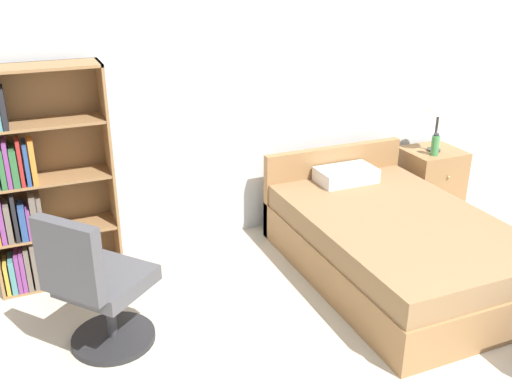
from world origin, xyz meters
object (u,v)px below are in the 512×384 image
object	(u,v)px
office_chair	(98,289)
nightstand	(430,181)
bed	(391,241)
table_lamp	(439,108)
water_bottle	(435,145)
bookshelf	(33,187)

from	to	relation	value
office_chair	nightstand	size ratio (longest dim) A/B	1.58
bed	nightstand	world-z (taller)	bed
bed	nightstand	xyz separation A→B (m)	(1.03, 0.83, 0.05)
table_lamp	water_bottle	world-z (taller)	table_lamp
office_chair	water_bottle	world-z (taller)	office_chair
nightstand	water_bottle	world-z (taller)	water_bottle
bed	bookshelf	bearing A→B (deg)	160.48
bookshelf	bed	xyz separation A→B (m)	(2.49, -0.88, -0.52)
table_lamp	bookshelf	bearing A→B (deg)	178.83
bookshelf	water_bottle	xyz separation A→B (m)	(3.43, -0.17, -0.07)
bookshelf	table_lamp	size ratio (longest dim) A/B	3.22
bed	table_lamp	distance (m)	1.51
water_bottle	bookshelf	bearing A→B (deg)	177.16
bed	office_chair	size ratio (longest dim) A/B	2.09
table_lamp	water_bottle	xyz separation A→B (m)	(-0.08, -0.10, -0.31)
bookshelf	nightstand	bearing A→B (deg)	-0.86
bookshelf	office_chair	bearing A→B (deg)	-74.76
table_lamp	nightstand	bearing A→B (deg)	55.26
nightstand	table_lamp	size ratio (longest dim) A/B	1.21
bookshelf	office_chair	xyz separation A→B (m)	(0.27, -0.99, -0.34)
office_chair	table_lamp	distance (m)	3.41
table_lamp	office_chair	bearing A→B (deg)	-164.17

